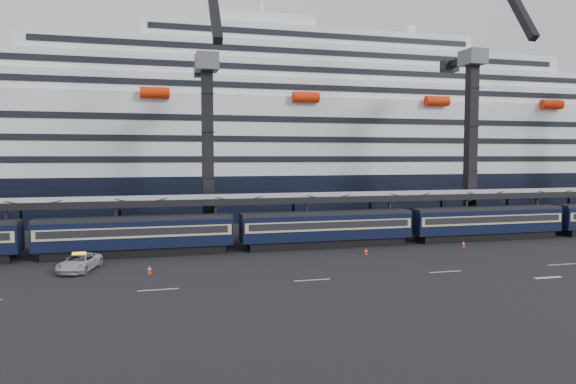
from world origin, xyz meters
name	(u,v)px	position (x,y,z in m)	size (l,w,h in m)	color
ground	(441,261)	(0.00, 0.00, 0.00)	(260.00, 260.00, 0.00)	black
lane_markings	(555,268)	(8.15, -5.23, 0.01)	(111.00, 4.27, 0.02)	beige
train	(356,226)	(-4.65, 10.00, 2.20)	(133.05, 3.00, 4.05)	black
canopy	(380,195)	(0.00, 14.00, 5.25)	(130.00, 6.25, 5.53)	gray
cruise_ship	(299,143)	(-1.08, 45.99, 12.34)	(214.09, 28.84, 34.00)	black
crane_dark_near	(208,139)	(-20.00, 18.59, 11.93)	(4.50, 17.75, 35.08)	#4E5155
crane_dark_mid	(473,131)	(15.00, 17.59, 13.36)	(4.50, 18.24, 39.64)	#4E5155
pickup_truck	(79,262)	(-32.59, 4.24, 0.74)	(2.45, 5.30, 1.47)	#AAAEB2
traffic_cone_b	(149,269)	(-26.69, 1.59, 0.39)	(0.40, 0.40, 0.80)	red
traffic_cone_c	(366,251)	(-5.58, 4.88, 0.37)	(0.37, 0.37, 0.74)	red
traffic_cone_d	(463,244)	(6.49, 6.28, 0.37)	(0.38, 0.38, 0.76)	red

